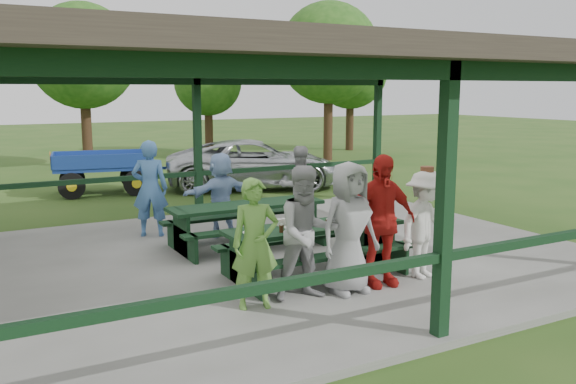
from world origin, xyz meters
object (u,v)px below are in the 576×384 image
picnic_table_far (247,219)px  contestant_red (380,221)px  picnic_table_near (315,243)px  spectator_blue (150,188)px  spectator_lblue (221,194)px  contestant_white_fedora (425,224)px  contestant_grey_left (307,233)px  contestant_grey_mid (349,228)px  farm_trailer (103,171)px  spectator_grey (299,186)px  contestant_green (255,244)px  pickup_truck (255,164)px

picnic_table_far → contestant_red: size_ratio=1.48×
picnic_table_near → spectator_blue: size_ratio=1.51×
spectator_lblue → spectator_blue: spectator_blue is taller
contestant_red → contestant_white_fedora: bearing=5.0°
contestant_grey_left → contestant_grey_mid: contestant_grey_mid is taller
picnic_table_near → picnic_table_far: (-0.17, 2.00, 0.00)m
contestant_white_fedora → farm_trailer: 10.50m
spectator_lblue → farm_trailer: size_ratio=0.44×
contestant_grey_left → contestant_red: 1.17m
picnic_table_far → contestant_white_fedora: size_ratio=1.67×
contestant_red → spectator_grey: (0.87, 3.81, -0.12)m
contestant_grey_left → spectator_blue: (-0.80, 4.38, 0.02)m
picnic_table_far → farm_trailer: size_ratio=0.78×
picnic_table_far → spectator_grey: 1.88m
picnic_table_far → contestant_red: 2.97m
contestant_green → contestant_grey_left: size_ratio=0.94×
farm_trailer → contestant_grey_left: bearing=-77.6°
contestant_white_fedora → picnic_table_near: bearing=131.3°
contestant_green → contestant_white_fedora: (2.68, -0.06, -0.03)m
picnic_table_far → spectator_lblue: 0.99m
picnic_table_near → contestant_grey_mid: bearing=-90.8°
picnic_table_near → contestant_red: size_ratio=1.47×
contestant_grey_mid → contestant_white_fedora: size_ratio=1.09×
contestant_red → spectator_lblue: contestant_red is taller
contestant_red → contestant_grey_mid: bearing=-168.5°
contestant_grey_mid → spectator_lblue: bearing=91.0°
picnic_table_near → spectator_blue: bearing=112.0°
spectator_blue → spectator_grey: spectator_blue is taller
picnic_table_near → spectator_grey: size_ratio=1.69×
contestant_white_fedora → farm_trailer: bearing=88.2°
picnic_table_far → spectator_grey: size_ratio=1.70×
contestant_white_fedora → spectator_blue: 5.20m
contestant_red → picnic_table_far: bearing=111.1°
picnic_table_far → picnic_table_near: bearing=-85.1°
spectator_grey → pickup_truck: 5.49m
farm_trailer → contestant_red: bearing=-71.1°
contestant_grey_left → contestant_grey_mid: bearing=3.1°
contestant_grey_left → contestant_grey_mid: (0.62, -0.04, 0.01)m
contestant_grey_mid → spectator_blue: (-1.42, 4.43, 0.01)m
picnic_table_near → farm_trailer: farm_trailer is taller
pickup_truck → contestant_grey_mid: bearing=-177.3°
contestant_grey_mid → spectator_grey: (1.42, 3.85, -0.08)m
contestant_grey_left → spectator_lblue: 3.81m
spectator_lblue → picnic_table_far: bearing=81.4°
contestant_white_fedora → contestant_grey_mid: bearing=165.7°
picnic_table_near → contestant_grey_left: size_ratio=1.55×
contestant_grey_mid → contestant_white_fedora: contestant_grey_mid is taller
picnic_table_far → contestant_white_fedora: bearing=-62.6°
spectator_lblue → spectator_blue: (-1.16, 0.59, 0.12)m
spectator_lblue → contestant_green: bearing=59.6°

